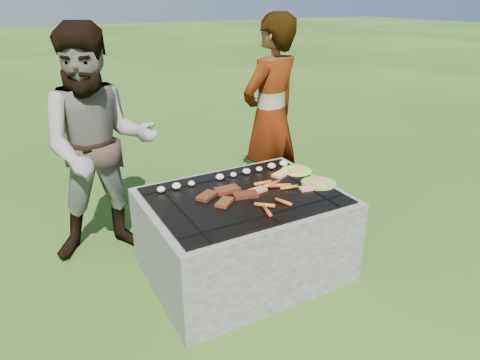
# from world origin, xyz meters

# --- Properties ---
(lawn) EXTENTS (60.00, 60.00, 0.00)m
(lawn) POSITION_xyz_m (0.00, 0.00, 0.00)
(lawn) COLOR #234511
(lawn) RESTS_ON ground
(fire_pit) EXTENTS (1.30, 1.00, 0.62)m
(fire_pit) POSITION_xyz_m (0.00, 0.00, 0.28)
(fire_pit) COLOR #A69F93
(fire_pit) RESTS_ON ground
(mushrooms) EXTENTS (1.06, 0.06, 0.04)m
(mushrooms) POSITION_xyz_m (0.07, 0.31, 0.63)
(mushrooms) COLOR beige
(mushrooms) RESTS_ON fire_pit
(pork_slabs) EXTENTS (0.41, 0.29, 0.02)m
(pork_slabs) POSITION_xyz_m (-0.11, 0.03, 0.62)
(pork_slabs) COLOR brown
(pork_slabs) RESTS_ON fire_pit
(sausages) EXTENTS (0.41, 0.46, 0.03)m
(sausages) POSITION_xyz_m (0.19, -0.08, 0.62)
(sausages) COLOR orange
(sausages) RESTS_ON fire_pit
(bread_on_grate) EXTENTS (0.45, 0.41, 0.02)m
(bread_on_grate) POSITION_xyz_m (0.32, 0.04, 0.62)
(bread_on_grate) COLOR tan
(bread_on_grate) RESTS_ON fire_pit
(plate_far) EXTENTS (0.29, 0.29, 0.03)m
(plate_far) POSITION_xyz_m (0.56, 0.18, 0.61)
(plate_far) COLOR #D6FC3C
(plate_far) RESTS_ON fire_pit
(plate_near) EXTENTS (0.30, 0.30, 0.03)m
(plate_near) POSITION_xyz_m (0.56, -0.09, 0.61)
(plate_near) COLOR gold
(plate_near) RESTS_ON fire_pit
(cook) EXTENTS (0.72, 0.58, 1.73)m
(cook) POSITION_xyz_m (0.71, 0.79, 0.86)
(cook) COLOR gray
(cook) RESTS_ON ground
(bystander) EXTENTS (0.92, 0.77, 1.70)m
(bystander) POSITION_xyz_m (-0.75, 0.74, 0.85)
(bystander) COLOR gray
(bystander) RESTS_ON ground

